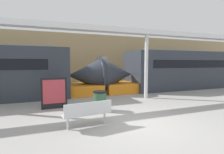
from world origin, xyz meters
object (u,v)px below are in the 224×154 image
at_px(train_left, 188,70).
at_px(poster_board, 54,93).
at_px(trash_bin, 100,101).
at_px(support_column_near, 146,67).
at_px(bench_near, 88,112).

relative_size(train_left, poster_board, 10.91).
height_order(trash_bin, support_column_near, support_column_near).
height_order(bench_near, trash_bin, trash_bin).
bearing_deg(trash_bin, support_column_near, 26.99).
height_order(trash_bin, poster_board, poster_board).
bearing_deg(bench_near, support_column_near, 31.20).
height_order(train_left, poster_board, train_left).
xyz_separation_m(train_left, trash_bin, (-9.45, -4.48, -1.06)).
bearing_deg(train_left, bench_near, -148.82).
relative_size(trash_bin, support_column_near, 0.23).
distance_m(trash_bin, support_column_near, 4.24).
bearing_deg(support_column_near, train_left, 24.37).
height_order(bench_near, poster_board, poster_board).
distance_m(poster_board, support_column_near, 5.64).
xyz_separation_m(bench_near, support_column_near, (4.52, 3.63, 1.42)).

